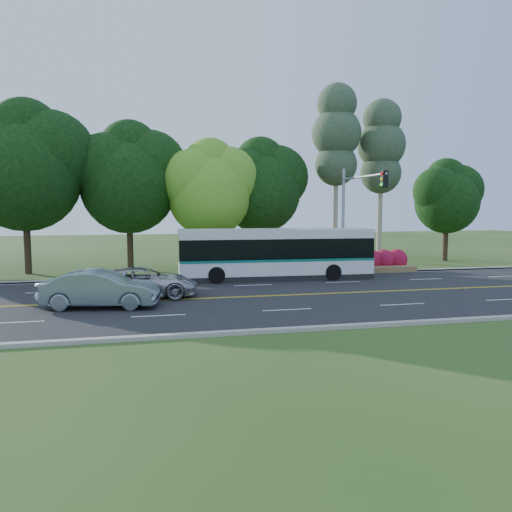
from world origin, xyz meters
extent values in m
plane|color=#264B19|center=(0.00, 0.00, 0.00)|extent=(120.00, 120.00, 0.00)
cube|color=black|center=(0.00, 0.00, 0.01)|extent=(60.00, 14.00, 0.02)
cube|color=#A8A097|center=(0.00, 7.15, 0.07)|extent=(60.00, 0.30, 0.15)
cube|color=#A8A097|center=(0.00, -7.15, 0.07)|extent=(60.00, 0.30, 0.15)
cube|color=#264B19|center=(0.00, 9.00, 0.05)|extent=(60.00, 4.00, 0.10)
cube|color=gold|center=(0.00, -0.08, 0.02)|extent=(57.00, 0.10, 0.00)
cube|color=gold|center=(0.00, 0.08, 0.02)|extent=(57.00, 0.10, 0.00)
cube|color=silver|center=(-11.50, -3.50, 0.02)|extent=(2.20, 0.12, 0.00)
cube|color=silver|center=(-6.00, -3.50, 0.02)|extent=(2.20, 0.12, 0.00)
cube|color=silver|center=(-0.50, -3.50, 0.02)|extent=(2.20, 0.12, 0.00)
cube|color=silver|center=(5.00, -3.50, 0.02)|extent=(2.20, 0.12, 0.00)
cube|color=silver|center=(10.50, -3.50, 0.02)|extent=(2.20, 0.12, 0.00)
cube|color=silver|center=(-11.50, 3.50, 0.02)|extent=(2.20, 0.12, 0.00)
cube|color=silver|center=(-6.00, 3.50, 0.02)|extent=(2.20, 0.12, 0.00)
cube|color=silver|center=(-0.50, 3.50, 0.02)|extent=(2.20, 0.12, 0.00)
cube|color=silver|center=(5.00, 3.50, 0.02)|extent=(2.20, 0.12, 0.00)
cube|color=silver|center=(10.50, 3.50, 0.02)|extent=(2.20, 0.12, 0.00)
cube|color=silver|center=(16.00, 3.50, 0.02)|extent=(2.20, 0.12, 0.00)
cube|color=silver|center=(0.00, 6.85, 0.02)|extent=(57.00, 0.12, 0.00)
cube|color=silver|center=(0.00, -6.85, 0.02)|extent=(57.00, 0.12, 0.00)
cylinder|color=black|center=(-14.00, 11.00, 1.98)|extent=(0.44, 0.44, 3.96)
sphere|color=black|center=(-14.00, 11.00, 6.48)|extent=(7.20, 7.20, 7.20)
sphere|color=black|center=(-12.38, 11.30, 7.92)|extent=(5.76, 5.76, 5.76)
sphere|color=black|center=(-13.90, 11.40, 9.18)|extent=(4.68, 4.68, 4.68)
cylinder|color=black|center=(-7.50, 12.00, 1.80)|extent=(0.44, 0.44, 3.60)
sphere|color=black|center=(-7.50, 12.00, 5.91)|extent=(6.60, 6.60, 6.60)
sphere|color=black|center=(-6.02, 12.30, 7.23)|extent=(5.28, 5.28, 5.28)
sphere|color=black|center=(-8.82, 11.80, 7.06)|extent=(4.95, 4.95, 4.95)
sphere|color=black|center=(-7.40, 12.40, 8.38)|extent=(4.29, 4.29, 4.29)
cylinder|color=black|center=(-2.00, 11.00, 1.62)|extent=(0.44, 0.44, 3.24)
sphere|color=#5E991F|center=(-2.00, 11.00, 5.27)|extent=(5.80, 5.80, 5.80)
sphere|color=#5E991F|center=(-0.69, 11.30, 6.43)|extent=(4.64, 4.64, 4.64)
sphere|color=#5E991F|center=(-3.16, 10.80, 6.29)|extent=(4.35, 4.35, 4.35)
sphere|color=#5E991F|center=(-1.90, 11.40, 7.45)|extent=(3.77, 3.77, 3.77)
cylinder|color=black|center=(2.00, 12.50, 1.71)|extent=(0.44, 0.44, 3.42)
sphere|color=black|center=(2.00, 12.50, 5.52)|extent=(6.00, 6.00, 6.00)
sphere|color=black|center=(3.35, 12.80, 6.72)|extent=(4.80, 4.80, 4.80)
sphere|color=black|center=(0.80, 12.30, 6.57)|extent=(4.50, 4.50, 4.50)
sphere|color=black|center=(2.10, 12.90, 7.77)|extent=(3.90, 3.90, 3.90)
cylinder|color=#A8A087|center=(8.00, 12.50, 4.90)|extent=(0.40, 0.40, 9.80)
sphere|color=#2F4B2F|center=(8.00, 12.50, 7.70)|extent=(3.23, 3.23, 3.23)
sphere|color=#2F4B2F|center=(8.00, 12.50, 10.08)|extent=(3.80, 3.80, 3.80)
sphere|color=#2F4B2F|center=(8.00, 12.50, 12.32)|extent=(3.04, 3.04, 3.04)
cylinder|color=#A8A087|center=(12.00, 13.00, 4.55)|extent=(0.40, 0.40, 9.10)
sphere|color=#2F4B2F|center=(12.00, 13.00, 7.15)|extent=(3.23, 3.23, 3.23)
sphere|color=#2F4B2F|center=(12.00, 13.00, 9.36)|extent=(3.80, 3.80, 3.80)
sphere|color=#2F4B2F|center=(12.00, 13.00, 11.44)|extent=(3.04, 3.04, 3.04)
cylinder|color=black|center=(18.00, 13.00, 1.53)|extent=(0.44, 0.44, 3.06)
sphere|color=black|center=(18.00, 13.00, 4.88)|extent=(5.20, 5.20, 5.20)
sphere|color=black|center=(19.17, 13.30, 5.92)|extent=(4.16, 4.16, 4.16)
sphere|color=black|center=(16.96, 12.80, 5.79)|extent=(3.90, 3.90, 3.90)
sphere|color=black|center=(18.10, 13.40, 6.83)|extent=(3.38, 3.38, 3.38)
sphere|color=maroon|center=(3.00, 8.20, 0.75)|extent=(1.50, 1.50, 1.50)
sphere|color=maroon|center=(4.00, 8.20, 0.75)|extent=(1.50, 1.50, 1.50)
sphere|color=maroon|center=(5.00, 8.20, 0.75)|extent=(1.50, 1.50, 1.50)
sphere|color=maroon|center=(6.00, 8.20, 0.75)|extent=(1.50, 1.50, 1.50)
sphere|color=maroon|center=(7.00, 8.20, 0.75)|extent=(1.50, 1.50, 1.50)
sphere|color=maroon|center=(8.00, 8.20, 0.75)|extent=(1.50, 1.50, 1.50)
sphere|color=maroon|center=(9.00, 8.20, 0.75)|extent=(1.50, 1.50, 1.50)
sphere|color=maroon|center=(10.00, 8.20, 0.75)|extent=(1.50, 1.50, 1.50)
sphere|color=maroon|center=(11.00, 8.20, 0.75)|extent=(1.50, 1.50, 1.50)
cube|color=olive|center=(10.00, 7.40, 0.20)|extent=(3.50, 1.40, 0.40)
cylinder|color=gray|center=(6.50, 7.30, 3.50)|extent=(0.20, 0.20, 7.00)
cylinder|color=gray|center=(6.50, 4.30, 6.30)|extent=(0.14, 6.00, 0.14)
cube|color=black|center=(6.50, 1.50, 6.00)|extent=(0.32, 0.28, 0.95)
sphere|color=red|center=(6.33, 1.50, 6.30)|extent=(0.18, 0.18, 0.18)
sphere|color=yellow|center=(6.33, 1.50, 6.00)|extent=(0.18, 0.18, 0.18)
sphere|color=#19D833|center=(6.33, 1.50, 5.70)|extent=(0.18, 0.18, 0.18)
cube|color=white|center=(1.40, 5.62, 0.86)|extent=(11.96, 2.99, 0.98)
cube|color=black|center=(1.40, 5.62, 1.96)|extent=(11.90, 3.03, 1.23)
cube|color=white|center=(1.40, 5.62, 2.85)|extent=(11.96, 2.99, 0.55)
cube|color=#0B675E|center=(1.40, 5.62, 1.29)|extent=(11.90, 3.04, 0.14)
cube|color=black|center=(-4.50, 5.85, 2.05)|extent=(0.15, 2.32, 1.69)
cube|color=#19E54C|center=(-4.49, 5.85, 3.00)|extent=(0.11, 1.51, 0.22)
cube|color=black|center=(1.40, 5.62, 0.19)|extent=(11.95, 2.89, 0.35)
cylinder|color=black|center=(-2.44, 4.59, 0.51)|extent=(1.00, 0.32, 0.99)
cylinder|color=black|center=(-2.35, 6.95, 0.51)|extent=(1.00, 0.32, 0.99)
cylinder|color=black|center=(4.67, 4.31, 0.51)|extent=(1.00, 0.32, 0.99)
cylinder|color=black|center=(4.77, 6.67, 0.51)|extent=(1.00, 0.32, 0.99)
imported|color=slate|center=(-8.45, -1.26, 0.86)|extent=(5.30, 2.58, 1.67)
imported|color=silver|center=(-6.59, 0.94, 0.76)|extent=(5.47, 2.77, 1.48)
camera|label=1|loc=(-6.49, -24.03, 4.47)|focal=35.00mm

